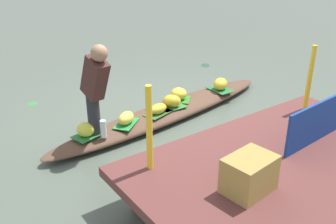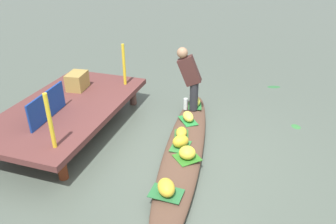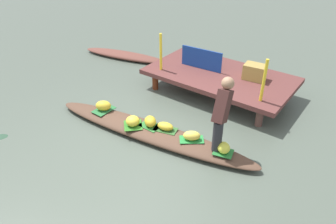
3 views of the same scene
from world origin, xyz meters
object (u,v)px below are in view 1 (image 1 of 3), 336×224
at_px(vendor_boat, 169,112).
at_px(banana_bunch_5, 220,84).
at_px(banana_bunch_2, 179,94).
at_px(produce_crate, 249,174).
at_px(banana_bunch_0, 85,130).
at_px(vendor_person, 95,85).
at_px(market_banner, 315,123).
at_px(banana_bunch_3, 158,109).
at_px(water_bottle, 103,129).
at_px(banana_bunch_4, 126,118).
at_px(banana_bunch_1, 172,101).

bearing_deg(vendor_boat, banana_bunch_5, 176.28).
relative_size(banana_bunch_2, produce_crate, 0.57).
relative_size(banana_bunch_0, vendor_person, 0.18).
bearing_deg(market_banner, banana_bunch_0, -54.37).
height_order(banana_bunch_3, water_bottle, water_bottle).
distance_m(banana_bunch_4, water_bottle, 0.45).
bearing_deg(water_bottle, banana_bunch_2, -163.90).
distance_m(banana_bunch_0, banana_bunch_4, 0.60).
height_order(vendor_boat, banana_bunch_1, banana_bunch_1).
bearing_deg(market_banner, produce_crate, 5.35).
bearing_deg(vendor_person, market_banner, 128.51).
distance_m(market_banner, produce_crate, 1.22).
bearing_deg(vendor_boat, banana_bunch_2, -163.23).
bearing_deg(banana_bunch_3, banana_bunch_1, -166.88).
distance_m(water_bottle, produce_crate, 2.18).
bearing_deg(banana_bunch_3, vendor_person, 7.87).
height_order(banana_bunch_3, market_banner, market_banner).
height_order(banana_bunch_2, banana_bunch_3, banana_bunch_2).
height_order(banana_bunch_1, banana_bunch_2, banana_bunch_1).
relative_size(vendor_person, market_banner, 1.22).
xyz_separation_m(banana_bunch_0, banana_bunch_1, (-1.44, -0.12, 0.00)).
height_order(vendor_boat, banana_bunch_2, banana_bunch_2).
bearing_deg(banana_bunch_1, banana_bunch_0, 4.62).
relative_size(vendor_boat, banana_bunch_0, 18.54).
bearing_deg(banana_bunch_4, vendor_person, 13.45).
bearing_deg(water_bottle, banana_bunch_4, -158.80).
bearing_deg(vendor_boat, market_banner, 90.27).
bearing_deg(vendor_person, banana_bunch_2, -166.10).
bearing_deg(vendor_boat, produce_crate, 62.36).
distance_m(vendor_person, produce_crate, 2.23).
bearing_deg(produce_crate, banana_bunch_2, -114.87).
xyz_separation_m(vendor_boat, water_bottle, (1.24, 0.31, 0.21)).
xyz_separation_m(banana_bunch_2, produce_crate, (1.19, 2.57, 0.36)).
relative_size(banana_bunch_1, produce_crate, 0.62).
bearing_deg(banana_bunch_4, banana_bunch_0, 1.82).
bearing_deg(banana_bunch_4, banana_bunch_3, -176.97).
xyz_separation_m(banana_bunch_3, water_bottle, (0.97, 0.19, 0.04)).
distance_m(banana_bunch_0, produce_crate, 2.36).
distance_m(banana_bunch_2, banana_bunch_5, 0.83).
distance_m(banana_bunch_1, water_bottle, 1.29).
bearing_deg(vendor_person, banana_bunch_0, -32.51).
bearing_deg(banana_bunch_4, produce_crate, 87.87).
bearing_deg(banana_bunch_0, water_bottle, 141.24).
relative_size(banana_bunch_0, water_bottle, 0.98).
height_order(water_bottle, market_banner, market_banner).
xyz_separation_m(banana_bunch_4, market_banner, (-1.12, 2.10, 0.44)).
bearing_deg(banana_bunch_4, banana_bunch_2, -165.92).
xyz_separation_m(banana_bunch_4, water_bottle, (0.42, 0.16, 0.03)).
height_order(banana_bunch_2, banana_bunch_5, banana_bunch_5).
xyz_separation_m(market_banner, produce_crate, (1.20, 0.20, -0.07)).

